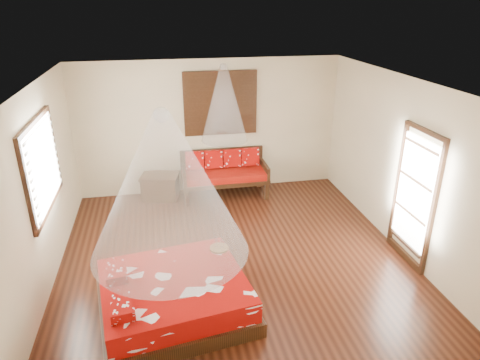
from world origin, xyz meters
name	(u,v)px	position (x,y,z in m)	size (l,w,h in m)	color
room	(233,176)	(0.00, 0.00, 1.40)	(5.54, 5.54, 2.84)	black
bed	(173,296)	(-1.03, -1.20, 0.25)	(2.17, 2.02, 0.63)	black
daybed	(224,171)	(0.24, 2.38, 0.52)	(1.79, 0.79, 0.95)	black
storage_chest	(160,186)	(-1.11, 2.45, 0.26)	(0.86, 0.71, 0.52)	black
shutter_panel	(220,103)	(0.24, 2.72, 1.90)	(1.52, 0.06, 1.32)	black
window_left	(43,165)	(-2.71, 0.20, 1.70)	(0.10, 1.74, 1.34)	black
glazed_door	(414,198)	(2.72, -0.60, 1.07)	(0.08, 1.02, 2.16)	black
wine_tray	(219,245)	(-0.31, -0.57, 0.56)	(0.28, 0.28, 0.22)	brown
mosquito_net_main	(167,185)	(-1.01, -1.20, 1.85)	(1.95, 1.95, 1.80)	white
mosquito_net_daybed	(224,104)	(0.24, 2.25, 2.00)	(0.92, 0.92, 1.50)	white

